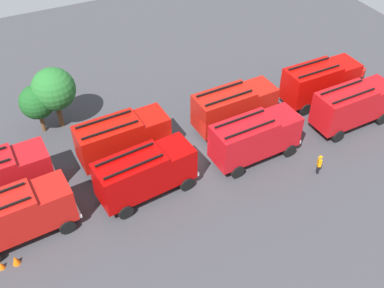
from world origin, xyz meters
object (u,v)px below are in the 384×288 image
at_px(fire_truck_3, 353,105).
at_px(traffic_cone_0, 16,260).
at_px(firefighter_0, 296,71).
at_px(tree_1, 54,89).
at_px(fire_truck_1, 145,172).
at_px(fire_truck_5, 123,137).
at_px(fire_truck_0, 16,214).
at_px(fire_truck_2, 255,137).
at_px(firefighter_2, 319,164).
at_px(fire_truck_6, 234,107).
at_px(fire_truck_7, 320,81).
at_px(firefighter_4, 363,75).
at_px(tree_0, 37,102).
at_px(traffic_cone_1, 1,265).

distance_m(fire_truck_3, traffic_cone_0, 28.10).
relative_size(firefighter_0, tree_1, 0.31).
distance_m(fire_truck_1, firefighter_0, 20.05).
bearing_deg(traffic_cone_0, fire_truck_5, 33.59).
relative_size(fire_truck_0, fire_truck_2, 1.01).
xyz_separation_m(fire_truck_5, firefighter_0, (18.67, 3.44, -1.19)).
distance_m(fire_truck_3, firefighter_2, 7.03).
height_order(fire_truck_6, traffic_cone_0, fire_truck_6).
distance_m(fire_truck_7, firefighter_4, 5.90).
relative_size(fire_truck_3, fire_truck_7, 1.00).
bearing_deg(fire_truck_1, fire_truck_6, 16.31).
height_order(fire_truck_2, firefighter_2, fire_truck_2).
height_order(fire_truck_3, firefighter_0, fire_truck_3).
xyz_separation_m(fire_truck_7, firefighter_0, (0.28, 3.69, -1.19)).
relative_size(firefighter_0, firefighter_2, 1.04).
distance_m(fire_truck_1, firefighter_4, 24.40).
height_order(fire_truck_2, fire_truck_3, same).
bearing_deg(firefighter_4, fire_truck_0, 69.41).
bearing_deg(fire_truck_3, firefighter_0, 87.21).
relative_size(fire_truck_5, firefighter_2, 4.43).
bearing_deg(fire_truck_2, fire_truck_7, 20.43).
bearing_deg(fire_truck_1, fire_truck_2, -6.89).
distance_m(fire_truck_6, tree_1, 14.73).
bearing_deg(tree_0, firefighter_0, -6.69).
xyz_separation_m(fire_truck_2, fire_truck_3, (9.49, -0.02, 0.00)).
distance_m(fire_truck_2, fire_truck_6, 4.05).
distance_m(fire_truck_2, tree_0, 17.62).
xyz_separation_m(fire_truck_2, traffic_cone_0, (-18.48, -1.94, -1.80)).
bearing_deg(firefighter_2, fire_truck_0, 16.58).
height_order(fire_truck_6, tree_1, tree_1).
distance_m(fire_truck_5, fire_truck_6, 9.60).
xyz_separation_m(tree_1, traffic_cone_0, (-5.88, -12.50, -3.35)).
bearing_deg(fire_truck_2, fire_truck_3, -3.21).
relative_size(fire_truck_5, firefighter_4, 4.59).
xyz_separation_m(fire_truck_0, traffic_cone_0, (-0.82, -2.01, -1.80)).
xyz_separation_m(fire_truck_5, traffic_cone_1, (-10.29, -6.17, -1.85)).
relative_size(fire_truck_7, traffic_cone_1, 12.07).
xyz_separation_m(fire_truck_2, tree_0, (-14.11, 10.51, 0.79)).
xyz_separation_m(fire_truck_5, traffic_cone_0, (-9.39, -6.23, -1.80)).
relative_size(fire_truck_6, firefighter_2, 4.42).
relative_size(fire_truck_0, traffic_cone_1, 12.26).
bearing_deg(firefighter_4, fire_truck_3, 101.23).
relative_size(fire_truck_2, firefighter_4, 4.59).
bearing_deg(fire_truck_3, fire_truck_5, 164.73).
bearing_deg(fire_truck_3, traffic_cone_0, -178.27).
bearing_deg(tree_1, fire_truck_7, -16.58).
relative_size(fire_truck_1, tree_1, 1.35).
relative_size(fire_truck_1, firefighter_4, 4.66).
bearing_deg(firefighter_2, tree_1, -14.85).
xyz_separation_m(fire_truck_6, firefighter_2, (3.06, -7.61, -1.23)).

